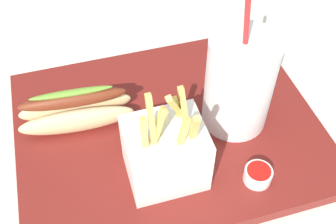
# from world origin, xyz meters

# --- Properties ---
(ground_plane) EXTENTS (2.40, 2.40, 0.02)m
(ground_plane) POSITION_xyz_m (0.00, 0.00, -0.01)
(ground_plane) COLOR silver
(food_tray) EXTENTS (0.45, 0.36, 0.02)m
(food_tray) POSITION_xyz_m (0.00, 0.00, 0.01)
(food_tray) COLOR maroon
(food_tray) RESTS_ON ground_plane
(soda_cup) EXTENTS (0.10, 0.10, 0.24)m
(soda_cup) POSITION_xyz_m (-0.10, 0.01, 0.09)
(soda_cup) COLOR white
(soda_cup) RESTS_ON food_tray
(fries_basket) EXTENTS (0.10, 0.09, 0.16)m
(fries_basket) POSITION_xyz_m (0.03, 0.08, 0.07)
(fries_basket) COLOR white
(fries_basket) RESTS_ON food_tray
(hot_dog_1) EXTENTS (0.17, 0.06, 0.07)m
(hot_dog_1) POSITION_xyz_m (0.13, -0.04, 0.05)
(hot_dog_1) COLOR #E5C689
(hot_dog_1) RESTS_ON food_tray
(ketchup_cup_1) EXTENTS (0.04, 0.04, 0.02)m
(ketchup_cup_1) POSITION_xyz_m (-0.09, 0.13, 0.03)
(ketchup_cup_1) COLOR white
(ketchup_cup_1) RESTS_ON food_tray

